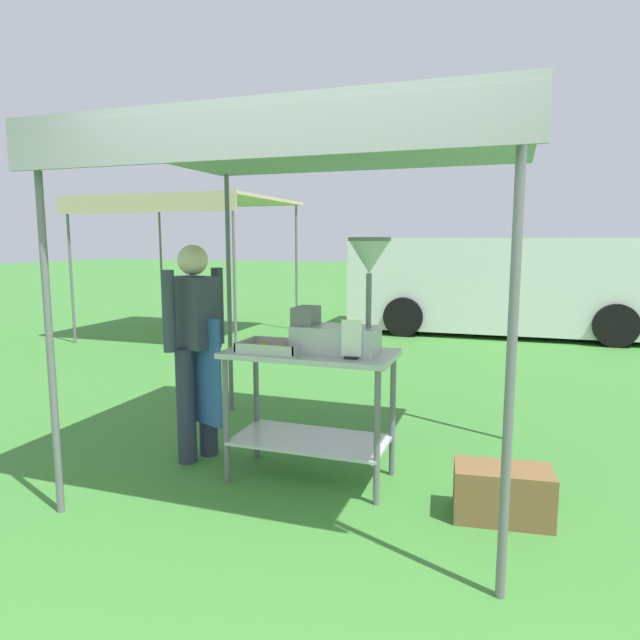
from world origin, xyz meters
name	(u,v)px	position (x,y,z in m)	size (l,w,h in m)	color
ground_plane	(440,350)	(0.00, 6.00, 0.00)	(70.00, 70.00, 0.00)	#3D7F33
stall_canopy	(315,153)	(-0.29, 1.13, 2.21)	(2.75, 2.41, 2.30)	slate
donut_cart	(310,387)	(-0.29, 1.03, 0.65)	(1.14, 0.57, 0.90)	#B7B7BC
donut_tray	(273,348)	(-0.52, 0.93, 0.92)	(0.42, 0.32, 0.07)	#B7B7BC
donut_fryer	(344,311)	(-0.06, 1.03, 1.19)	(0.64, 0.28, 0.76)	#B7B7BC
menu_sign	(351,342)	(0.04, 0.88, 1.01)	(0.13, 0.05, 0.25)	black
vendor	(196,341)	(-1.22, 1.10, 0.90)	(0.46, 0.53, 1.61)	#2D3347
supply_crate	(502,493)	(0.98, 0.86, 0.16)	(0.59, 0.36, 0.32)	brown
van_white	(504,284)	(0.85, 8.08, 0.88)	(5.38, 2.18, 1.69)	white
neighbour_tent	(188,204)	(-4.25, 5.90, 2.26)	(3.12, 2.65, 2.34)	slate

